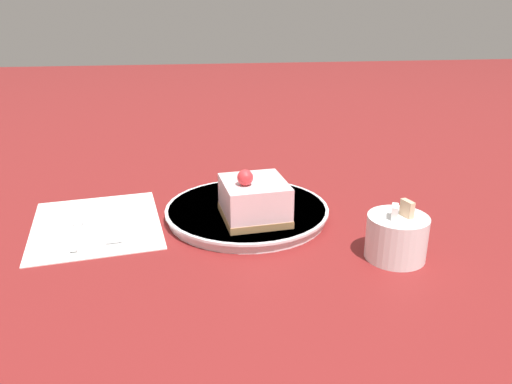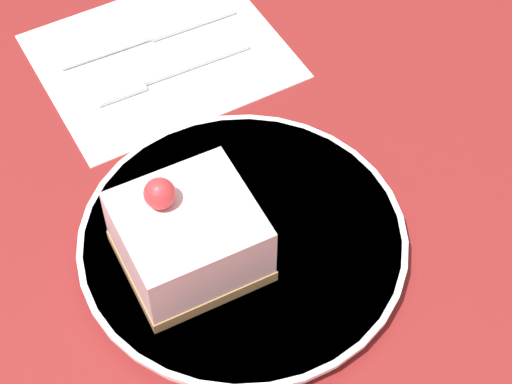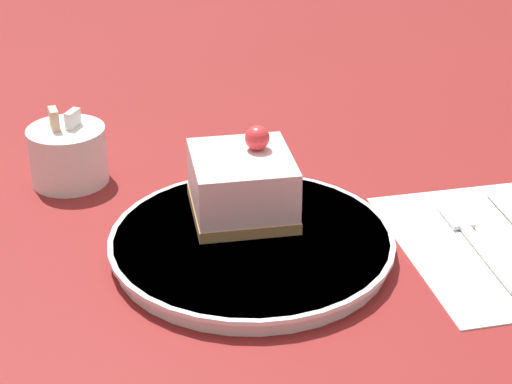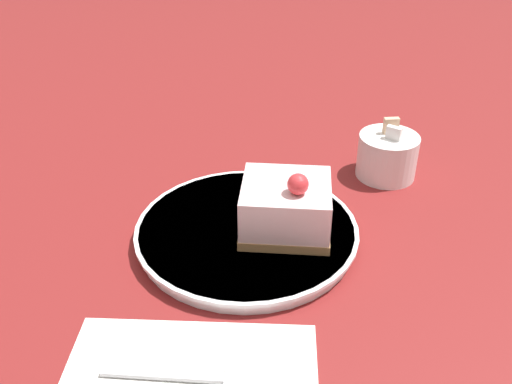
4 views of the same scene
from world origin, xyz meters
The scene contains 7 objects.
ground_plane centered at (0.00, 0.00, 0.00)m, with size 4.00×4.00×0.00m, color maroon.
plate centered at (0.01, -0.01, 0.01)m, with size 0.26×0.26×0.02m.
cake_slice centered at (0.00, 0.03, 0.05)m, with size 0.10×0.11×0.08m.
napkin centered at (0.24, -0.01, 0.00)m, with size 0.22×0.25×0.00m.
fork centered at (0.21, 0.00, 0.00)m, with size 0.04×0.16×0.00m.
knife centered at (0.27, -0.03, 0.01)m, with size 0.03×0.18×0.00m.
sugar_bowl centered at (-0.18, 0.14, 0.03)m, with size 0.08×0.08×0.08m.
Camera 1 is at (0.09, 0.71, 0.33)m, focal length 35.00 mm.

